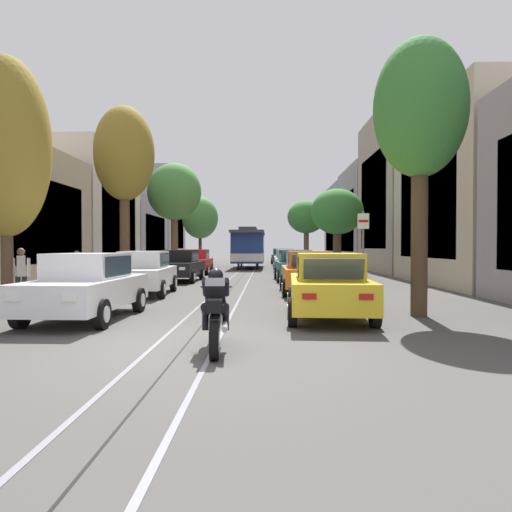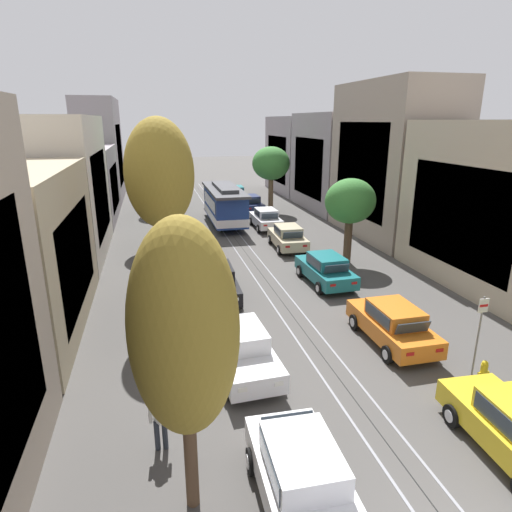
# 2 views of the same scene
# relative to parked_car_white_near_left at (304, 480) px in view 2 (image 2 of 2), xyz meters

# --- Properties ---
(ground_plane) EXTENTS (160.00, 160.00, 0.00)m
(ground_plane) POSITION_rel_parked_car_white_near_left_xyz_m (2.88, 18.33, -0.80)
(ground_plane) COLOR #4C4947
(trolley_track_rails) EXTENTS (1.14, 61.61, 0.01)m
(trolley_track_rails) POSITION_rel_parked_car_white_near_left_xyz_m (2.88, 21.69, -0.79)
(trolley_track_rails) COLOR gray
(trolley_track_rails) RESTS_ON ground
(building_facade_left) EXTENTS (5.87, 53.31, 10.44)m
(building_facade_left) POSITION_rel_parked_car_white_near_left_xyz_m (-8.16, 21.11, 3.33)
(building_facade_left) COLOR gray
(building_facade_left) RESTS_ON ground
(building_facade_right) EXTENTS (5.73, 53.31, 10.83)m
(building_facade_right) POSITION_rel_parked_car_white_near_left_xyz_m (14.10, 23.23, 3.64)
(building_facade_right) COLOR gray
(building_facade_right) RESTS_ON ground
(parked_car_white_near_left) EXTENTS (2.08, 4.39, 1.58)m
(parked_car_white_near_left) POSITION_rel_parked_car_white_near_left_xyz_m (0.00, 0.00, 0.00)
(parked_car_white_near_left) COLOR silver
(parked_car_white_near_left) RESTS_ON ground
(parked_car_white_second_left) EXTENTS (2.14, 4.42, 1.58)m
(parked_car_white_second_left) POSITION_rel_parked_car_white_near_left_xyz_m (-0.14, 5.85, 0.00)
(parked_car_white_second_left) COLOR silver
(parked_car_white_second_left) RESTS_ON ground
(parked_car_black_mid_left) EXTENTS (2.08, 4.40, 1.58)m
(parked_car_black_mid_left) POSITION_rel_parked_car_white_near_left_xyz_m (-0.03, 12.49, 0.00)
(parked_car_black_mid_left) COLOR black
(parked_car_black_mid_left) RESTS_ON ground
(parked_car_red_fourth_left) EXTENTS (2.01, 4.37, 1.58)m
(parked_car_red_fourth_left) POSITION_rel_parked_car_white_near_left_xyz_m (-0.22, 19.04, 0.00)
(parked_car_red_fourth_left) COLOR red
(parked_car_red_fourth_left) RESTS_ON ground
(parked_car_orange_second_right) EXTENTS (2.00, 4.36, 1.58)m
(parked_car_orange_second_right) POSITION_rel_parked_car_white_near_left_xyz_m (5.84, 6.43, 0.00)
(parked_car_orange_second_right) COLOR orange
(parked_car_orange_second_right) RESTS_ON ground
(parked_car_teal_mid_right) EXTENTS (2.11, 4.41, 1.58)m
(parked_car_teal_mid_right) POSITION_rel_parked_car_white_near_left_xyz_m (5.77, 13.02, 0.00)
(parked_car_teal_mid_right) COLOR #196B70
(parked_car_teal_mid_right) RESTS_ON ground
(parked_car_beige_fourth_right) EXTENTS (2.13, 4.42, 1.58)m
(parked_car_beige_fourth_right) POSITION_rel_parked_car_white_near_left_xyz_m (5.81, 19.79, 0.00)
(parked_car_beige_fourth_right) COLOR #C1B28E
(parked_car_beige_fourth_right) RESTS_ON ground
(parked_car_white_fifth_right) EXTENTS (2.02, 4.37, 1.58)m
(parked_car_white_fifth_right) POSITION_rel_parked_car_white_near_left_xyz_m (5.84, 25.70, 0.00)
(parked_car_white_fifth_right) COLOR silver
(parked_car_white_fifth_right) RESTS_ON ground
(parked_car_navy_sixth_right) EXTENTS (2.09, 4.40, 1.58)m
(parked_car_navy_sixth_right) POSITION_rel_parked_car_white_near_left_xyz_m (6.04, 32.35, 0.00)
(parked_car_navy_sixth_right) COLOR #19234C
(parked_car_navy_sixth_right) RESTS_ON ground
(parked_car_teal_far_right) EXTENTS (2.15, 4.42, 1.58)m
(parked_car_teal_far_right) POSITION_rel_parked_car_white_near_left_xyz_m (5.85, 38.48, 0.00)
(parked_car_teal_far_right) COLOR #196B70
(parked_car_teal_far_right) RESTS_ON ground
(street_tree_kerb_left_near) EXTENTS (2.20, 2.16, 6.61)m
(street_tree_kerb_left_near) POSITION_rel_parked_car_white_near_left_xyz_m (-2.33, 0.74, 3.47)
(street_tree_kerb_left_near) COLOR brown
(street_tree_kerb_left_near) RESTS_ON ground
(street_tree_kerb_left_second) EXTENTS (2.81, 2.98, 8.41)m
(street_tree_kerb_left_second) POSITION_rel_parked_car_white_near_left_xyz_m (-2.43, 11.18, 5.27)
(street_tree_kerb_left_second) COLOR brown
(street_tree_kerb_left_second) RESTS_ON ground
(street_tree_kerb_left_mid) EXTENTS (3.92, 3.37, 7.83)m
(street_tree_kerb_left_mid) POSITION_rel_parked_car_white_near_left_xyz_m (-2.39, 23.22, 4.89)
(street_tree_kerb_left_mid) COLOR brown
(street_tree_kerb_left_mid) RESTS_ON ground
(street_tree_kerb_left_fourth) EXTENTS (3.48, 3.29, 6.58)m
(street_tree_kerb_left_fourth) POSITION_rel_parked_car_white_near_left_xyz_m (-2.09, 34.61, 3.75)
(street_tree_kerb_left_fourth) COLOR #4C3826
(street_tree_kerb_left_fourth) RESTS_ON ground
(street_tree_kerb_right_second) EXTENTS (3.00, 2.53, 5.07)m
(street_tree_kerb_right_second) POSITION_rel_parked_car_white_near_left_xyz_m (8.36, 16.03, 2.89)
(street_tree_kerb_right_second) COLOR #4C3826
(street_tree_kerb_right_second) RESTS_ON ground
(street_tree_kerb_right_mid) EXTENTS (3.45, 3.39, 5.99)m
(street_tree_kerb_right_mid) POSITION_rel_parked_car_white_near_left_xyz_m (7.96, 32.06, 3.63)
(street_tree_kerb_right_mid) COLOR brown
(street_tree_kerb_right_mid) RESTS_ON ground
(cable_car_trolley) EXTENTS (2.61, 9.14, 3.28)m
(cable_car_trolley) POSITION_rel_parked_car_white_near_left_xyz_m (2.88, 27.52, 0.86)
(cable_car_trolley) COLOR navy
(cable_car_trolley) RESTS_ON ground
(pedestrian_on_left_pavement) EXTENTS (0.55, 0.42, 1.70)m
(pedestrian_on_left_pavement) POSITION_rel_parked_car_white_near_left_xyz_m (-2.97, 2.64, 0.16)
(pedestrian_on_left_pavement) COLOR #282D38
(pedestrian_on_left_pavement) RESTS_ON ground
(pedestrian_on_right_pavement) EXTENTS (0.55, 0.31, 1.58)m
(pedestrian_on_right_pavement) POSITION_rel_parked_car_white_near_left_xyz_m (-3.61, 8.38, 0.09)
(pedestrian_on_right_pavement) COLOR #4C4233
(pedestrian_on_right_pavement) RESTS_ON ground
(fire_hydrant) EXTENTS (0.40, 0.22, 0.84)m
(fire_hydrant) POSITION_rel_parked_car_white_near_left_xyz_m (7.31, 3.25, -0.38)
(fire_hydrant) COLOR gold
(fire_hydrant) RESTS_ON ground
(street_sign_post) EXTENTS (0.36, 0.07, 2.85)m
(street_sign_post) POSITION_rel_parked_car_white_near_left_xyz_m (7.35, 3.77, 0.96)
(street_sign_post) COLOR slate
(street_sign_post) RESTS_ON ground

